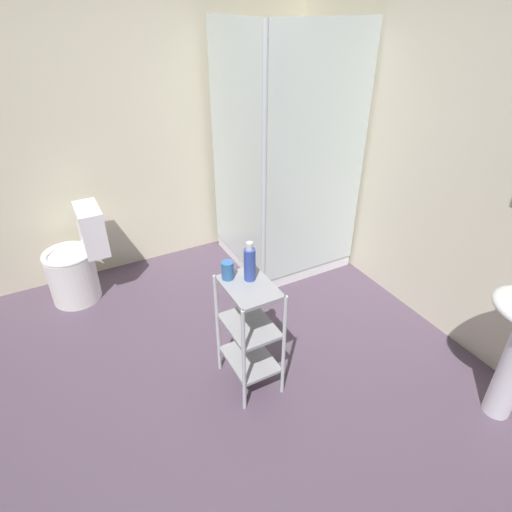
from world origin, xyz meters
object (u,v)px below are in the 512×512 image
at_px(rinse_cup, 228,270).
at_px(toilet, 77,263).
at_px(shampoo_bottle_blue, 250,264).
at_px(storage_cart, 249,327).
at_px(shower_stall, 279,217).

bearing_deg(rinse_cup, toilet, -151.67).
relative_size(shampoo_bottle_blue, rinse_cup, 2.21).
bearing_deg(storage_cart, shower_stall, 142.16).
distance_m(shower_stall, rinse_cup, 1.44).
distance_m(storage_cart, rinse_cup, 0.38).
bearing_deg(toilet, shampoo_bottle_blue, 30.52).
xyz_separation_m(toilet, shampoo_bottle_blue, (1.38, 0.81, 0.53)).
relative_size(storage_cart, shampoo_bottle_blue, 3.10).
xyz_separation_m(shower_stall, storage_cart, (1.14, -0.88, -0.03)).
height_order(shampoo_bottle_blue, rinse_cup, shampoo_bottle_blue).
height_order(toilet, storage_cart, toilet).
distance_m(shampoo_bottle_blue, rinse_cup, 0.14).
distance_m(toilet, shampoo_bottle_blue, 1.69).
xyz_separation_m(storage_cart, shampoo_bottle_blue, (-0.05, 0.03, 0.41)).
height_order(shower_stall, shampoo_bottle_blue, shower_stall).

